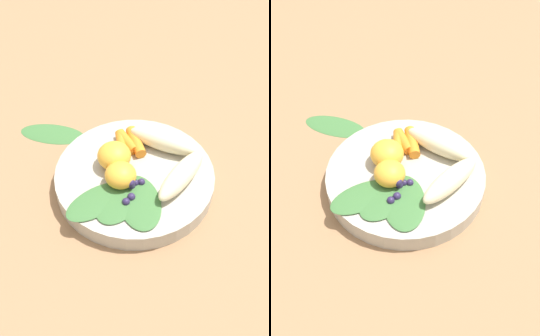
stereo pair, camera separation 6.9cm
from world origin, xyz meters
TOP-DOWN VIEW (x-y plane):
  - ground_plane at (0.00, 0.00)m, footprint 2.40×2.40m
  - bowl at (0.00, 0.00)m, footprint 0.25×0.25m
  - banana_peeled_left at (-0.02, -0.07)m, footprint 0.12×0.04m
  - banana_peeled_right at (-0.07, -0.01)m, footprint 0.05×0.12m
  - orange_segment_near at (0.01, 0.03)m, footprint 0.05×0.05m
  - orange_segment_far at (0.04, 0.00)m, footprint 0.05×0.05m
  - carrot_front at (0.03, -0.05)m, footprint 0.06×0.06m
  - carrot_mid_left at (0.04, -0.05)m, footprint 0.05×0.04m
  - carrot_mid_right at (0.04, -0.04)m, footprint 0.05×0.06m
  - blueberry_pile at (-0.01, 0.04)m, footprint 0.05×0.06m
  - kale_leaf_left at (0.02, 0.08)m, footprint 0.09×0.12m
  - kale_leaf_right at (-0.01, 0.06)m, footprint 0.06×0.10m
  - kale_leaf_rear at (-0.04, 0.05)m, footprint 0.12×0.12m
  - kale_leaf_stray at (0.19, -0.04)m, footprint 0.13×0.09m

SIDE VIEW (x-z plane):
  - ground_plane at x=0.00m, z-range 0.00..0.00m
  - kale_leaf_stray at x=0.19m, z-range 0.00..0.01m
  - bowl at x=0.00m, z-range 0.00..0.03m
  - kale_leaf_left at x=0.02m, z-range 0.03..0.03m
  - kale_leaf_right at x=-0.01m, z-range 0.03..0.03m
  - kale_leaf_rear at x=-0.04m, z-range 0.03..0.03m
  - blueberry_pile at x=-0.01m, z-range 0.03..0.05m
  - carrot_mid_right at x=0.04m, z-range 0.03..0.05m
  - carrot_mid_left at x=0.04m, z-range 0.03..0.05m
  - carrot_front at x=0.03m, z-range 0.03..0.05m
  - banana_peeled_left at x=-0.02m, z-range 0.03..0.06m
  - banana_peeled_right at x=-0.07m, z-range 0.03..0.06m
  - orange_segment_near at x=0.01m, z-range 0.03..0.07m
  - orange_segment_far at x=0.04m, z-range 0.03..0.07m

